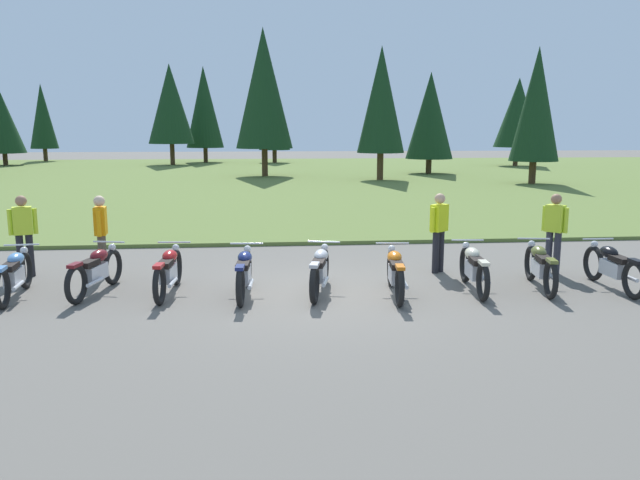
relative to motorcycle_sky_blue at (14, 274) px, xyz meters
The scene contains 16 objects.
ground_plane 5.53m from the motorcycle_sky_blue, ahead, with size 140.00×140.00×0.00m, color #605B54.
grass_moorland 27.15m from the motorcycle_sky_blue, 78.29° to the left, with size 80.00×44.00×0.10m, color #5B7033.
forest_treeline 34.00m from the motorcycle_sky_blue, 88.82° to the left, with size 43.15×27.76×8.83m.
motorcycle_sky_blue is the anchor object (origin of this frame).
motorcycle_maroon 1.38m from the motorcycle_sky_blue, ahead, with size 0.71×2.07×0.88m.
motorcycle_red 2.70m from the motorcycle_sky_blue, ahead, with size 0.62×2.10×0.88m.
motorcycle_navy 4.09m from the motorcycle_sky_blue, ahead, with size 0.62×2.10×0.88m.
motorcycle_silver 5.46m from the motorcycle_sky_blue, ahead, with size 0.72×2.07×0.88m.
motorcycle_orange 6.82m from the motorcycle_sky_blue, ahead, with size 0.62×2.10×0.88m.
motorcycle_cream 8.33m from the motorcycle_sky_blue, ahead, with size 0.62×2.10×0.88m.
motorcycle_olive 9.64m from the motorcycle_sky_blue, ahead, with size 0.63×2.09×0.88m.
motorcycle_black 10.98m from the motorcycle_sky_blue, ahead, with size 0.62×2.10×0.88m.
rider_in_hivis_vest 8.21m from the motorcycle_sky_blue, ahead, with size 0.45×0.40×1.67m.
rider_near_row_end 10.51m from the motorcycle_sky_blue, ahead, with size 0.40×0.44×1.67m.
rider_with_back_turned 1.96m from the motorcycle_sky_blue, 51.95° to the left, with size 0.26×0.55×1.67m.
rider_checking_bike 1.78m from the motorcycle_sky_blue, 103.63° to the left, with size 0.52×0.33×1.67m.
Camera 1 is at (-1.05, -11.08, 3.01)m, focal length 35.16 mm.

